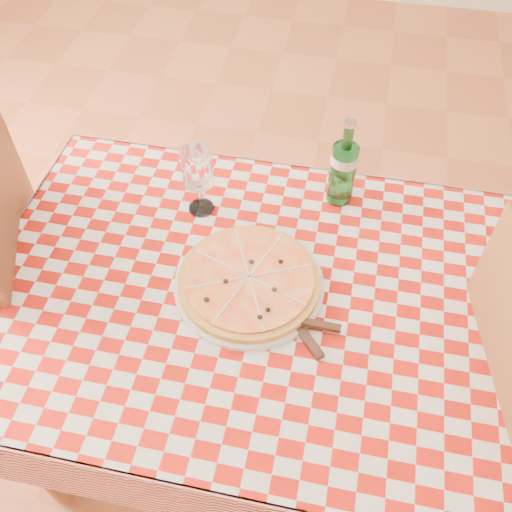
% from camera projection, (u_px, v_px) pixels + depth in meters
% --- Properties ---
extents(dining_table, '(1.20, 0.80, 0.75)m').
position_uv_depth(dining_table, '(259.00, 317.00, 1.39)').
color(dining_table, brown).
rests_on(dining_table, ground).
extents(tablecloth, '(1.30, 0.90, 0.01)m').
position_uv_depth(tablecloth, '(259.00, 295.00, 1.31)').
color(tablecloth, '#971109').
rests_on(tablecloth, dining_table).
extents(pizza_plate, '(0.45, 0.45, 0.05)m').
position_uv_depth(pizza_plate, '(249.00, 280.00, 1.31)').
color(pizza_plate, '#CA9143').
rests_on(pizza_plate, tablecloth).
extents(water_bottle, '(0.08, 0.08, 0.25)m').
position_uv_depth(water_bottle, '(344.00, 162.00, 1.41)').
color(water_bottle, '#186122').
rests_on(water_bottle, tablecloth).
extents(wine_glass, '(0.10, 0.10, 0.19)m').
position_uv_depth(wine_glass, '(199.00, 181.00, 1.41)').
color(wine_glass, white).
rests_on(wine_glass, tablecloth).
extents(cutlery, '(0.30, 0.28, 0.03)m').
position_uv_depth(cutlery, '(296.00, 322.00, 1.24)').
color(cutlery, silver).
rests_on(cutlery, tablecloth).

